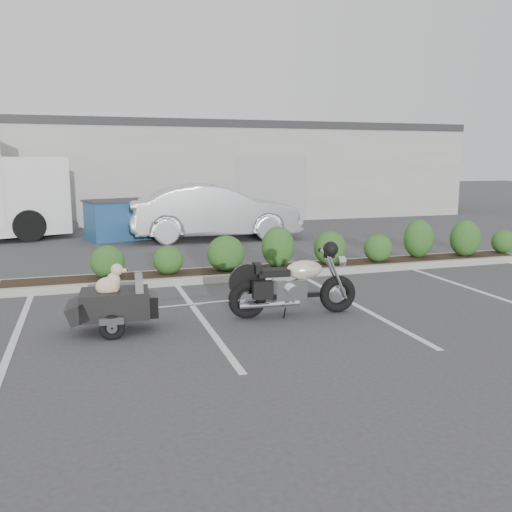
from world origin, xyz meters
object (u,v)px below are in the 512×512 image
object	(u,v)px
motorcycle	(294,286)
dumpster	(118,219)
pet_trailer	(114,303)
sedan	(215,212)

from	to	relation	value
motorcycle	dumpster	size ratio (longest dim) A/B	0.98
motorcycle	dumpster	bearing A→B (deg)	106.82
dumpster	pet_trailer	bearing A→B (deg)	-110.09
motorcycle	dumpster	xyz separation A→B (m)	(-2.17, 9.52, 0.14)
sedan	dumpster	world-z (taller)	sedan
motorcycle	sedan	xyz separation A→B (m)	(0.74, 8.63, 0.37)
pet_trailer	sedan	size ratio (longest dim) A/B	0.33
pet_trailer	sedan	bearing A→B (deg)	71.74
motorcycle	pet_trailer	size ratio (longest dim) A/B	1.25
pet_trailer	sedan	distance (m)	9.31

